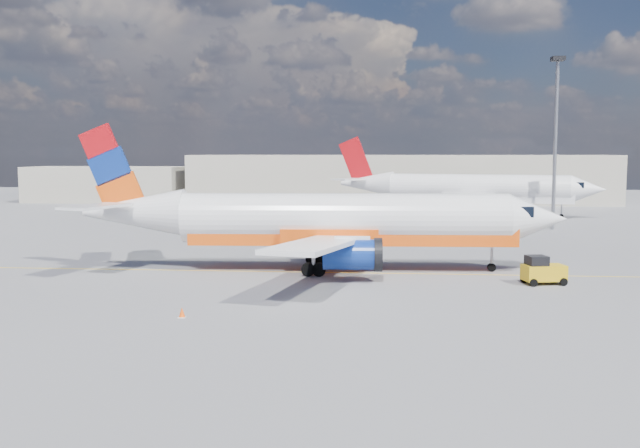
# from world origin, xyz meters

# --- Properties ---
(ground) EXTENTS (240.00, 240.00, 0.00)m
(ground) POSITION_xyz_m (0.00, 0.00, 0.00)
(ground) COLOR slate
(ground) RESTS_ON ground
(taxi_line) EXTENTS (70.00, 0.15, 0.01)m
(taxi_line) POSITION_xyz_m (0.00, 3.00, 0.01)
(taxi_line) COLOR yellow
(taxi_line) RESTS_ON ground
(terminal_main) EXTENTS (70.00, 14.00, 8.00)m
(terminal_main) POSITION_xyz_m (5.00, 75.00, 4.00)
(terminal_main) COLOR beige
(terminal_main) RESTS_ON ground
(terminal_annex) EXTENTS (26.00, 10.00, 6.00)m
(terminal_annex) POSITION_xyz_m (-45.00, 72.00, 3.00)
(terminal_annex) COLOR beige
(terminal_annex) RESTS_ON ground
(main_jet) EXTENTS (34.88, 27.56, 10.57)m
(main_jet) POSITION_xyz_m (-1.52, 3.91, 3.52)
(main_jet) COLOR white
(main_jet) RESTS_ON ground
(second_jet) EXTENTS (35.22, 26.96, 10.63)m
(second_jet) POSITION_xyz_m (13.78, 49.35, 3.54)
(second_jet) COLOR white
(second_jet) RESTS_ON ground
(gse_tug) EXTENTS (2.85, 2.13, 1.85)m
(gse_tug) POSITION_xyz_m (12.49, -0.28, 0.88)
(gse_tug) COLOR black
(gse_tug) RESTS_ON ground
(traffic_cone) EXTENTS (0.38, 0.38, 0.53)m
(traffic_cone) POSITION_xyz_m (-7.91, -11.36, 0.26)
(traffic_cone) COLOR white
(traffic_cone) RESTS_ON ground
(floodlight_mast) EXTENTS (1.36, 1.36, 18.66)m
(floodlight_mast) POSITION_xyz_m (20.90, 33.33, 11.19)
(floodlight_mast) COLOR #9899A0
(floodlight_mast) RESTS_ON ground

